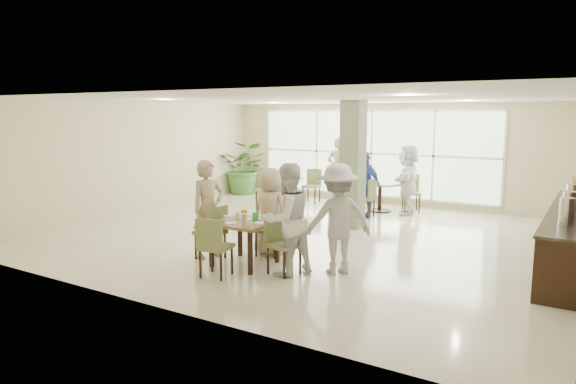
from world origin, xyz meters
The scene contains 20 objects.
ground centered at (0.00, 0.00, 0.00)m, with size 10.00×10.00×0.00m, color beige.
room_shell centered at (0.00, 0.00, 1.70)m, with size 10.00×10.00×10.00m.
window_bank centered at (-0.50, 4.46, 1.40)m, with size 7.00×0.04×7.00m.
column centered at (0.40, 1.20, 1.40)m, with size 0.45×0.45×2.80m, color #5D6C4B.
main_table centered at (0.06, -2.36, 0.65)m, with size 0.93×0.93×0.75m.
round_table_left centered at (-2.57, 3.08, 0.59)m, with size 1.17×1.17×0.75m.
round_table_right centered at (0.22, 3.34, 0.57)m, with size 1.09×1.09×0.75m.
chairs_main_table centered at (0.08, -2.38, 0.47)m, with size 2.08×1.96×0.95m.
chairs_table_left centered at (-2.64, 3.12, 0.47)m, with size 2.01×1.89×0.95m.
chairs_table_right centered at (0.22, 3.32, 0.47)m, with size 1.99×1.94×0.95m.
tabletop_clutter centered at (0.09, -2.36, 0.81)m, with size 0.74×0.68×0.21m.
buffet_counter centered at (4.70, 0.51, 0.55)m, with size 0.64×4.70×1.95m.
potted_plant centered at (-4.50, 3.87, 0.83)m, with size 1.49×1.49×1.66m, color #386B2B.
teen_left centered at (-0.77, -2.29, 0.86)m, with size 0.63×0.41×1.73m, color tan.
teen_far centered at (0.06, -1.59, 0.79)m, with size 0.77×0.42×1.58m, color tan.
teen_right centered at (0.93, -2.42, 0.89)m, with size 0.86×0.67×1.77m, color white.
teen_standing centered at (1.57, -1.93, 0.88)m, with size 1.13×0.65×1.75m, color #AAAAAC.
adult_a centered at (0.13, 2.48, 0.81)m, with size 0.95×0.54×1.62m, color #3B57B2.
adult_b centered at (0.95, 3.34, 0.88)m, with size 1.63×0.70×1.76m, color white.
adult_standing centered at (-1.22, 3.88, 0.94)m, with size 0.68×0.45×1.88m, color tan.
Camera 1 is at (5.03, -9.10, 2.53)m, focal length 32.00 mm.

